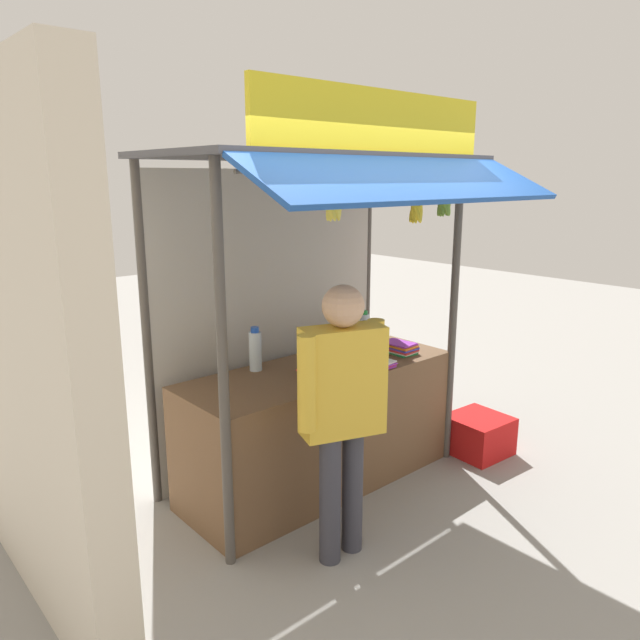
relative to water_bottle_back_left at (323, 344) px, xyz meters
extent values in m
plane|color=gray|center=(-0.17, -0.16, -0.99)|extent=(20.00, 20.00, 0.00)
cube|color=brown|center=(-0.17, -0.16, -0.55)|extent=(2.07, 0.75, 0.89)
cylinder|color=#4C4742|center=(-1.21, -0.54, 0.17)|extent=(0.06, 0.06, 2.32)
cylinder|color=#4C4742|center=(0.86, -0.54, 0.17)|extent=(0.06, 0.06, 2.32)
cylinder|color=#4C4742|center=(-1.21, 0.39, 0.17)|extent=(0.06, 0.06, 2.32)
cylinder|color=#4C4742|center=(0.86, 0.39, 0.17)|extent=(0.06, 0.06, 2.32)
cube|color=#B7B2A8|center=(-0.17, 0.39, 0.14)|extent=(2.03, 0.04, 2.27)
cube|color=#3F3F44|center=(-0.17, -0.18, 1.34)|extent=(2.27, 1.12, 0.04)
cube|color=#194799|center=(-0.17, -0.99, 1.21)|extent=(2.23, 0.51, 0.26)
cube|color=yellow|center=(-0.17, -0.69, 1.54)|extent=(1.86, 0.04, 0.35)
cylinder|color=#59544C|center=(-0.17, -0.64, 1.24)|extent=(1.96, 0.02, 0.02)
cylinder|color=silver|center=(0.00, 0.00, -0.01)|extent=(0.06, 0.06, 0.20)
cylinder|color=blue|center=(0.00, 0.00, 0.11)|extent=(0.04, 0.04, 0.03)
cylinder|color=silver|center=(0.57, 0.13, 0.01)|extent=(0.07, 0.07, 0.23)
cylinder|color=#198C33|center=(0.57, 0.13, 0.14)|extent=(0.05, 0.05, 0.03)
cylinder|color=silver|center=(-0.55, 0.09, 0.03)|extent=(0.09, 0.09, 0.28)
cylinder|color=blue|center=(-0.55, 0.09, 0.19)|extent=(0.06, 0.06, 0.04)
cube|color=purple|center=(0.14, -0.38, -0.10)|extent=(0.21, 0.29, 0.01)
cube|color=red|center=(0.15, -0.37, -0.09)|extent=(0.22, 0.29, 0.01)
cube|color=purple|center=(0.15, -0.39, -0.08)|extent=(0.21, 0.28, 0.01)
cube|color=white|center=(0.15, -0.38, -0.07)|extent=(0.23, 0.30, 0.01)
cube|color=green|center=(0.53, -0.30, -0.10)|extent=(0.18, 0.24, 0.01)
cube|color=white|center=(0.53, -0.30, -0.09)|extent=(0.18, 0.24, 0.01)
cube|color=red|center=(0.52, -0.31, -0.07)|extent=(0.18, 0.24, 0.01)
cube|color=purple|center=(0.53, -0.30, -0.07)|extent=(0.17, 0.24, 0.01)
cube|color=blue|center=(0.53, -0.31, -0.06)|extent=(0.17, 0.24, 0.01)
cube|color=red|center=(0.53, -0.31, -0.05)|extent=(0.17, 0.24, 0.01)
cube|color=orange|center=(0.52, -0.31, -0.04)|extent=(0.18, 0.24, 0.01)
cube|color=purple|center=(0.53, -0.29, -0.03)|extent=(0.17, 0.24, 0.01)
cube|color=purple|center=(0.51, -0.30, -0.02)|extent=(0.19, 0.25, 0.01)
cube|color=red|center=(-0.26, -0.32, -0.10)|extent=(0.23, 0.30, 0.01)
cube|color=orange|center=(-0.28, -0.31, -0.09)|extent=(0.25, 0.31, 0.01)
cube|color=red|center=(-0.28, -0.30, -0.08)|extent=(0.22, 0.30, 0.01)
cube|color=blue|center=(-0.26, -0.30, -0.07)|extent=(0.23, 0.30, 0.01)
cube|color=blue|center=(-0.28, -0.31, -0.06)|extent=(0.25, 0.32, 0.01)
cube|color=black|center=(-0.26, -0.32, -0.05)|extent=(0.23, 0.30, 0.01)
cylinder|color=#332D23|center=(-0.49, -0.64, 1.19)|extent=(0.01, 0.01, 0.07)
cylinder|color=olive|center=(-0.49, -0.64, 1.14)|extent=(0.04, 0.04, 0.04)
ellipsoid|color=yellow|center=(-0.46, -0.64, 1.05)|extent=(0.04, 0.09, 0.17)
ellipsoid|color=yellow|center=(-0.47, -0.62, 1.05)|extent=(0.08, 0.08, 0.17)
ellipsoid|color=yellow|center=(-0.50, -0.62, 1.05)|extent=(0.08, 0.05, 0.17)
ellipsoid|color=yellow|center=(-0.51, -0.63, 1.05)|extent=(0.06, 0.07, 0.17)
ellipsoid|color=yellow|center=(-0.51, -0.65, 1.05)|extent=(0.06, 0.08, 0.17)
ellipsoid|color=yellow|center=(-0.49, -0.66, 1.05)|extent=(0.09, 0.04, 0.17)
ellipsoid|color=yellow|center=(-0.47, -0.66, 1.05)|extent=(0.08, 0.08, 0.17)
cylinder|color=#332D23|center=(0.25, -0.64, 1.16)|extent=(0.01, 0.01, 0.14)
cylinder|color=olive|center=(0.25, -0.64, 1.07)|extent=(0.04, 0.04, 0.04)
ellipsoid|color=yellow|center=(0.28, -0.64, 0.99)|extent=(0.04, 0.08, 0.15)
ellipsoid|color=yellow|center=(0.27, -0.62, 0.99)|extent=(0.08, 0.07, 0.15)
ellipsoid|color=yellow|center=(0.25, -0.61, 0.99)|extent=(0.09, 0.04, 0.15)
ellipsoid|color=yellow|center=(0.24, -0.62, 0.99)|extent=(0.06, 0.06, 0.15)
ellipsoid|color=yellow|center=(0.23, -0.64, 0.99)|extent=(0.04, 0.07, 0.15)
ellipsoid|color=yellow|center=(0.23, -0.66, 0.99)|extent=(0.07, 0.07, 0.15)
ellipsoid|color=yellow|center=(0.25, -0.66, 0.99)|extent=(0.08, 0.03, 0.15)
ellipsoid|color=yellow|center=(0.27, -0.66, 0.99)|extent=(0.07, 0.06, 0.15)
cylinder|color=#332D23|center=(0.54, -0.64, 1.18)|extent=(0.01, 0.01, 0.09)
cylinder|color=olive|center=(0.54, -0.64, 1.12)|extent=(0.04, 0.04, 0.04)
ellipsoid|color=olive|center=(0.57, -0.64, 1.03)|extent=(0.04, 0.08, 0.17)
ellipsoid|color=olive|center=(0.56, -0.63, 1.03)|extent=(0.06, 0.06, 0.17)
ellipsoid|color=olive|center=(0.54, -0.61, 1.03)|extent=(0.09, 0.04, 0.17)
ellipsoid|color=olive|center=(0.53, -0.62, 1.03)|extent=(0.07, 0.07, 0.17)
ellipsoid|color=olive|center=(0.52, -0.64, 1.03)|extent=(0.04, 0.09, 0.17)
ellipsoid|color=olive|center=(0.52, -0.66, 1.03)|extent=(0.08, 0.08, 0.17)
ellipsoid|color=olive|center=(0.54, -0.67, 1.03)|extent=(0.09, 0.04, 0.17)
ellipsoid|color=olive|center=(0.57, -0.66, 1.03)|extent=(0.07, 0.08, 0.17)
cylinder|color=#383842|center=(-0.76, -0.91, -0.60)|extent=(0.13, 0.13, 0.79)
cylinder|color=#383842|center=(-0.58, -0.91, -0.60)|extent=(0.13, 0.13, 0.79)
cube|color=gold|center=(-0.67, -0.91, 0.11)|extent=(0.51, 0.34, 0.62)
cylinder|color=gold|center=(-0.93, -0.91, 0.15)|extent=(0.10, 0.10, 0.53)
cylinder|color=gold|center=(-0.40, -0.91, 0.15)|extent=(0.10, 0.10, 0.53)
sphere|color=tan|center=(-0.67, -0.91, 0.54)|extent=(0.24, 0.24, 0.24)
cube|color=red|center=(1.11, -0.67, -0.84)|extent=(0.47, 0.47, 0.31)
cube|color=beige|center=(-2.08, 0.14, 0.35)|extent=(0.20, 2.40, 2.68)
camera|label=1|loc=(-2.85, -3.20, 1.22)|focal=33.44mm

